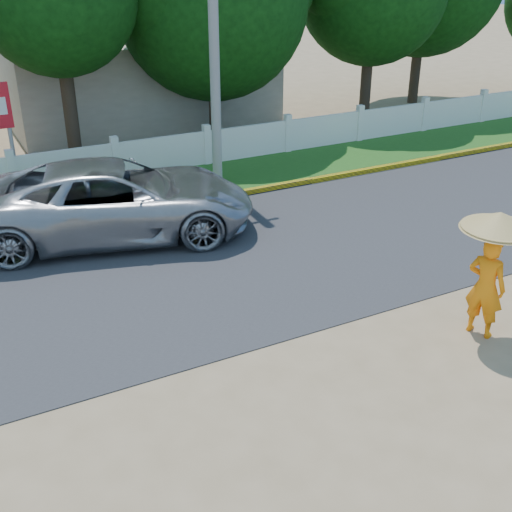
{
  "coord_description": "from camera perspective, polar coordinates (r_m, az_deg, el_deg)",
  "views": [
    {
      "loc": [
        -4.88,
        -7.38,
        6.43
      ],
      "look_at": [
        0.0,
        2.0,
        1.3
      ],
      "focal_mm": 45.0,
      "sensor_mm": 36.0,
      "label": 1
    }
  ],
  "objects": [
    {
      "name": "ground",
      "position": [
        10.94,
        4.92,
        -10.24
      ],
      "size": [
        120.0,
        120.0,
        0.0
      ],
      "primitive_type": "plane",
      "color": "#9E8460",
      "rests_on": "ground"
    },
    {
      "name": "road",
      "position": [
        14.36,
        -4.61,
        -0.77
      ],
      "size": [
        60.0,
        7.0,
        0.02
      ],
      "primitive_type": "cube",
      "color": "#38383A",
      "rests_on": "ground"
    },
    {
      "name": "grass_verge",
      "position": [
        18.93,
        -10.95,
        5.6
      ],
      "size": [
        60.0,
        3.5,
        0.03
      ],
      "primitive_type": "cube",
      "color": "#2D601E",
      "rests_on": "ground"
    },
    {
      "name": "curb",
      "position": [
        17.38,
        -9.28,
        4.11
      ],
      "size": [
        40.0,
        0.18,
        0.16
      ],
      "primitive_type": "cube",
      "color": "yellow",
      "rests_on": "ground"
    },
    {
      "name": "fence",
      "position": [
        20.09,
        -12.34,
        8.27
      ],
      "size": [
        40.0,
        0.1,
        1.1
      ],
      "primitive_type": "cube",
      "color": "silver",
      "rests_on": "ground"
    },
    {
      "name": "building_near",
      "position": [
        27.01,
        -10.45,
        15.18
      ],
      "size": [
        10.0,
        6.0,
        3.2
      ],
      "primitive_type": "cube",
      "color": "#B7AD99",
      "rests_on": "ground"
    },
    {
      "name": "utility_pole",
      "position": [
        18.39,
        -3.75,
        18.32
      ],
      "size": [
        0.28,
        0.28,
        8.05
      ],
      "primitive_type": "cylinder",
      "color": "gray",
      "rests_on": "ground"
    },
    {
      "name": "vehicle",
      "position": [
        15.82,
        -12.42,
        4.89
      ],
      "size": [
        7.19,
        4.65,
        1.84
      ],
      "primitive_type": "imported",
      "rotation": [
        0.0,
        0.0,
        1.31
      ],
      "color": "#9D9FA4",
      "rests_on": "ground"
    },
    {
      "name": "monk_with_parasol",
      "position": [
        11.88,
        20.25,
        -0.06
      ],
      "size": [
        1.31,
        1.31,
        2.38
      ],
      "color": "orange",
      "rests_on": "ground"
    }
  ]
}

